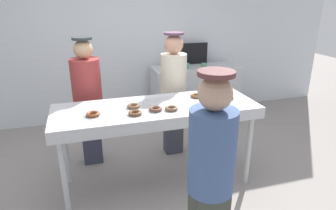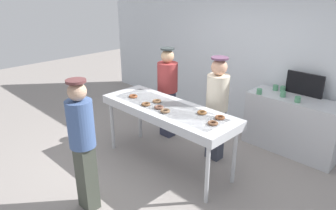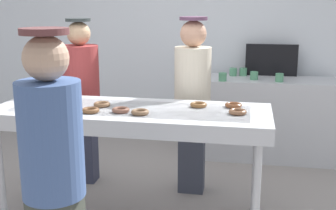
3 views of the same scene
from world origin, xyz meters
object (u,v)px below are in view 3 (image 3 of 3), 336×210
at_px(chocolate_donut_2, 46,105).
at_px(chocolate_donut_3, 198,105).
at_px(worker_assistant, 81,90).
at_px(paper_cup_1, 279,78).
at_px(fryer_conveyor, 131,117).
at_px(worker_baker, 192,95).
at_px(chocolate_donut_5, 238,112).
at_px(chocolate_donut_6, 121,110).
at_px(prep_counter, 269,118).
at_px(paper_cup_0, 254,76).
at_px(paper_cup_3, 233,72).
at_px(chocolate_donut_7, 233,105).
at_px(paper_cup_2, 223,77).
at_px(menu_display, 271,60).
at_px(chocolate_donut_0, 102,104).
at_px(paper_cup_4, 243,72).
at_px(customer_waiting, 54,183).
at_px(chocolate_donut_1, 140,112).
at_px(chocolate_donut_4, 91,110).

xyz_separation_m(chocolate_donut_2, chocolate_donut_3, (1.20, 0.25, 0.00)).
relative_size(worker_assistant, paper_cup_1, 17.96).
xyz_separation_m(fryer_conveyor, worker_baker, (0.41, 0.67, 0.06)).
xyz_separation_m(chocolate_donut_5, chocolate_donut_6, (-0.88, -0.11, 0.00)).
distance_m(chocolate_donut_3, prep_counter, 1.82).
bearing_deg(paper_cup_0, paper_cup_3, 136.95).
bearing_deg(chocolate_donut_7, prep_counter, 77.06).
bearing_deg(paper_cup_2, worker_assistant, -147.63).
relative_size(chocolate_donut_3, menu_display, 0.23).
height_order(chocolate_donut_0, paper_cup_4, paper_cup_4).
height_order(prep_counter, paper_cup_3, paper_cup_3).
relative_size(worker_assistant, customer_waiting, 0.97).
relative_size(worker_assistant, menu_display, 2.72).
height_order(chocolate_donut_2, menu_display, menu_display).
relative_size(chocolate_donut_5, chocolate_donut_7, 1.00).
height_order(chocolate_donut_2, prep_counter, chocolate_donut_2).
bearing_deg(paper_cup_0, chocolate_donut_3, -106.17).
bearing_deg(chocolate_donut_7, chocolate_donut_6, -159.14).
height_order(chocolate_donut_1, chocolate_donut_4, same).
distance_m(fryer_conveyor, paper_cup_2, 1.67).
relative_size(fryer_conveyor, menu_display, 3.66).
distance_m(customer_waiting, prep_counter, 3.42).
distance_m(chocolate_donut_0, paper_cup_4, 2.22).
height_order(prep_counter, paper_cup_4, paper_cup_4).
xyz_separation_m(chocolate_donut_5, paper_cup_0, (0.13, 1.72, -0.01)).
height_order(worker_baker, worker_assistant, worker_baker).
xyz_separation_m(chocolate_donut_1, chocolate_donut_6, (-0.16, 0.03, 0.00)).
relative_size(chocolate_donut_5, menu_display, 0.23).
height_order(paper_cup_3, menu_display, menu_display).
height_order(chocolate_donut_5, paper_cup_3, paper_cup_3).
bearing_deg(chocolate_donut_6, fryer_conveyor, 71.93).
height_order(chocolate_donut_2, customer_waiting, customer_waiting).
bearing_deg(chocolate_donut_6, worker_baker, 60.60).
relative_size(chocolate_donut_0, chocolate_donut_7, 1.00).
distance_m(worker_baker, menu_display, 1.56).
bearing_deg(paper_cup_0, menu_display, 58.76).
height_order(chocolate_donut_4, paper_cup_1, paper_cup_1).
height_order(chocolate_donut_7, customer_waiting, customer_waiting).
bearing_deg(worker_baker, paper_cup_3, -111.18).
xyz_separation_m(chocolate_donut_1, paper_cup_3, (0.61, 2.09, -0.01)).
distance_m(chocolate_donut_5, paper_cup_4, 1.97).
xyz_separation_m(worker_assistant, menu_display, (1.86, 1.31, 0.17)).
bearing_deg(chocolate_donut_3, paper_cup_4, 79.88).
relative_size(fryer_conveyor, chocolate_donut_6, 16.16).
bearing_deg(paper_cup_3, worker_baker, -104.29).
relative_size(chocolate_donut_5, worker_baker, 0.08).
height_order(worker_baker, customer_waiting, customer_waiting).
bearing_deg(customer_waiting, fryer_conveyor, 91.64).
distance_m(chocolate_donut_2, chocolate_donut_7, 1.50).
relative_size(chocolate_donut_6, customer_waiting, 0.08).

